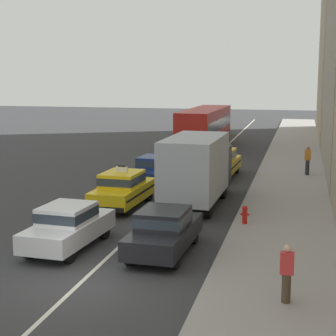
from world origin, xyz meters
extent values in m
plane|color=#353538|center=(0.00, 0.00, 0.00)|extent=(160.00, 160.00, 0.00)
cube|color=silver|center=(0.00, 20.00, 0.00)|extent=(0.14, 80.00, 0.01)
cube|color=#9E9993|center=(5.60, 15.00, 0.07)|extent=(4.00, 90.00, 0.15)
cylinder|color=black|center=(-2.29, 4.49, 0.32)|extent=(0.28, 0.65, 0.64)
cylinder|color=black|center=(-0.85, 4.39, 0.32)|extent=(0.28, 0.65, 0.64)
cylinder|color=black|center=(-2.48, 1.65, 0.32)|extent=(0.28, 0.65, 0.64)
cylinder|color=black|center=(-1.04, 1.56, 0.32)|extent=(0.28, 0.65, 0.64)
cube|color=silver|center=(-1.67, 3.02, 0.65)|extent=(2.04, 4.41, 0.66)
cube|color=silver|center=(-1.67, 2.92, 1.28)|extent=(1.68, 2.00, 0.60)
cube|color=#2D3842|center=(-1.67, 2.92, 1.28)|extent=(1.70, 2.02, 0.33)
cylinder|color=black|center=(-2.40, 10.95, 0.32)|extent=(0.27, 0.65, 0.64)
cylinder|color=black|center=(-0.92, 10.89, 0.32)|extent=(0.27, 0.65, 0.64)
cylinder|color=black|center=(-2.52, 7.89, 0.32)|extent=(0.27, 0.65, 0.64)
cylinder|color=black|center=(-1.04, 7.83, 0.32)|extent=(0.27, 0.65, 0.64)
cube|color=yellow|center=(-1.72, 9.39, 0.67)|extent=(1.98, 4.57, 0.70)
cube|color=black|center=(-1.72, 9.39, 0.72)|extent=(1.98, 4.21, 0.10)
cube|color=yellow|center=(-1.72, 9.24, 1.34)|extent=(1.68, 2.16, 0.64)
cube|color=#2D3842|center=(-1.72, 9.24, 1.34)|extent=(1.70, 2.18, 0.35)
cube|color=white|center=(-1.72, 9.24, 1.78)|extent=(0.56, 0.14, 0.24)
cube|color=black|center=(-1.72, 9.24, 1.93)|extent=(0.32, 0.12, 0.06)
cube|color=black|center=(-1.63, 11.60, 0.42)|extent=(1.71, 0.21, 0.20)
cube|color=black|center=(-1.81, 7.18, 0.42)|extent=(1.71, 0.21, 0.20)
cylinder|color=black|center=(-2.29, 16.35, 0.32)|extent=(0.27, 0.65, 0.64)
cylinder|color=black|center=(-0.85, 16.27, 0.32)|extent=(0.27, 0.65, 0.64)
cylinder|color=black|center=(-2.45, 13.52, 0.32)|extent=(0.27, 0.65, 0.64)
cylinder|color=black|center=(-1.01, 13.44, 0.32)|extent=(0.27, 0.65, 0.64)
cube|color=navy|center=(-1.65, 14.89, 0.65)|extent=(1.99, 4.39, 0.66)
cube|color=navy|center=(-1.66, 14.79, 1.28)|extent=(1.66, 1.98, 0.60)
cube|color=#2D3842|center=(-1.66, 14.79, 1.28)|extent=(1.68, 2.00, 0.33)
cylinder|color=black|center=(-2.21, 22.44, 0.32)|extent=(0.28, 0.65, 0.64)
cylinder|color=black|center=(-0.73, 22.36, 0.32)|extent=(0.28, 0.65, 0.64)
cylinder|color=black|center=(-2.38, 19.39, 0.32)|extent=(0.28, 0.65, 0.64)
cylinder|color=black|center=(-0.91, 19.30, 0.32)|extent=(0.28, 0.65, 0.64)
cube|color=yellow|center=(-1.56, 20.87, 0.67)|extent=(2.06, 4.60, 0.70)
cube|color=black|center=(-1.56, 20.87, 0.72)|extent=(2.05, 4.24, 0.10)
cube|color=yellow|center=(-1.57, 20.72, 1.34)|extent=(1.72, 2.19, 0.64)
cube|color=#2D3842|center=(-1.57, 20.72, 1.34)|extent=(1.74, 2.21, 0.35)
cube|color=white|center=(-1.57, 20.72, 1.78)|extent=(0.57, 0.15, 0.24)
cube|color=black|center=(-1.57, 20.72, 1.93)|extent=(0.33, 0.13, 0.06)
cube|color=black|center=(-1.43, 23.08, 0.42)|extent=(1.72, 0.24, 0.20)
cube|color=black|center=(-1.68, 18.67, 0.42)|extent=(1.72, 0.24, 0.20)
cylinder|color=black|center=(-2.48, 33.72, 0.32)|extent=(0.25, 0.64, 0.64)
cylinder|color=black|center=(-0.48, 33.68, 0.32)|extent=(0.25, 0.64, 0.64)
cylinder|color=black|center=(-2.61, 27.00, 0.32)|extent=(0.25, 0.64, 0.64)
cylinder|color=black|center=(-0.62, 26.96, 0.32)|extent=(0.25, 0.64, 0.64)
cube|color=#B21E19|center=(-1.55, 30.34, 1.77)|extent=(2.73, 11.25, 2.90)
cube|color=#2D3842|center=(-1.55, 30.34, 2.02)|extent=(2.74, 10.80, 0.84)
cube|color=black|center=(-1.43, 35.89, 2.97)|extent=(2.13, 0.12, 0.36)
cylinder|color=black|center=(-2.50, 40.74, 0.32)|extent=(0.25, 0.65, 0.64)
cylinder|color=black|center=(-1.02, 40.70, 0.32)|extent=(0.25, 0.65, 0.64)
cylinder|color=black|center=(-2.57, 37.68, 0.32)|extent=(0.25, 0.65, 0.64)
cylinder|color=black|center=(-1.09, 37.65, 0.32)|extent=(0.25, 0.65, 0.64)
cube|color=yellow|center=(-1.80, 39.19, 0.67)|extent=(1.90, 4.54, 0.70)
cube|color=black|center=(-1.80, 39.19, 0.72)|extent=(1.91, 4.18, 0.10)
cube|color=yellow|center=(-1.80, 39.04, 1.34)|extent=(1.65, 2.14, 0.64)
cube|color=#2D3842|center=(-1.80, 39.04, 1.34)|extent=(1.67, 2.16, 0.35)
cube|color=white|center=(-1.80, 39.04, 1.78)|extent=(0.56, 0.13, 0.24)
cube|color=black|center=(-1.80, 39.04, 1.93)|extent=(0.32, 0.12, 0.06)
cube|color=black|center=(-1.75, 41.40, 0.42)|extent=(1.71, 0.18, 0.20)
cube|color=black|center=(-1.85, 36.98, 0.42)|extent=(1.71, 0.18, 0.20)
cylinder|color=black|center=(1.07, 4.64, 0.32)|extent=(0.26, 0.65, 0.64)
cylinder|color=black|center=(2.51, 4.60, 0.32)|extent=(0.26, 0.65, 0.64)
cylinder|color=black|center=(0.98, 1.80, 0.32)|extent=(0.26, 0.65, 0.64)
cylinder|color=black|center=(2.42, 1.76, 0.32)|extent=(0.26, 0.65, 0.64)
cube|color=black|center=(1.74, 3.20, 0.65)|extent=(1.89, 4.35, 0.66)
cube|color=black|center=(1.74, 3.10, 1.28)|extent=(1.62, 1.95, 0.60)
cube|color=#2D3842|center=(1.74, 3.10, 1.28)|extent=(1.64, 1.97, 0.33)
cylinder|color=black|center=(0.61, 12.25, 0.32)|extent=(0.25, 0.64, 0.64)
cylinder|color=black|center=(2.51, 12.21, 0.32)|extent=(0.25, 0.64, 0.64)
cylinder|color=black|center=(0.52, 8.35, 0.32)|extent=(0.25, 0.64, 0.64)
cylinder|color=black|center=(2.42, 8.31, 0.32)|extent=(0.25, 0.64, 0.64)
cube|color=black|center=(1.58, 13.21, 1.37)|extent=(2.15, 2.24, 2.10)
cube|color=#2D3842|center=(1.60, 14.28, 1.67)|extent=(1.93, 0.10, 0.76)
cube|color=#B2B7C1|center=(1.51, 9.95, 1.92)|extent=(2.41, 5.25, 2.70)
cylinder|color=black|center=(0.85, 19.64, 0.32)|extent=(0.27, 0.65, 0.64)
cylinder|color=black|center=(2.32, 19.59, 0.32)|extent=(0.27, 0.65, 0.64)
cylinder|color=black|center=(0.73, 16.59, 0.32)|extent=(0.27, 0.65, 0.64)
cylinder|color=black|center=(2.20, 16.53, 0.32)|extent=(0.27, 0.65, 0.64)
cube|color=yellow|center=(1.53, 18.09, 0.67)|extent=(1.98, 4.57, 0.70)
cube|color=black|center=(1.53, 18.09, 0.72)|extent=(1.98, 4.21, 0.10)
cube|color=yellow|center=(1.52, 17.94, 1.34)|extent=(1.68, 2.16, 0.64)
cube|color=#2D3842|center=(1.52, 17.94, 1.34)|extent=(1.70, 2.18, 0.35)
cube|color=white|center=(1.52, 17.94, 1.78)|extent=(0.56, 0.14, 0.24)
cube|color=black|center=(1.52, 17.94, 1.93)|extent=(0.32, 0.12, 0.06)
cube|color=black|center=(1.61, 20.29, 0.42)|extent=(1.71, 0.21, 0.20)
cube|color=black|center=(1.44, 15.88, 0.42)|extent=(1.71, 0.21, 0.20)
cylinder|color=#23232D|center=(6.55, 19.03, 0.59)|extent=(0.24, 0.24, 0.88)
cube|color=orange|center=(6.55, 19.03, 1.33)|extent=(0.36, 0.22, 0.60)
sphere|color=#9E7051|center=(6.55, 19.03, 1.74)|extent=(0.20, 0.20, 0.20)
cylinder|color=#473828|center=(5.94, -0.43, 0.54)|extent=(0.24, 0.24, 0.78)
cube|color=red|center=(5.94, -0.43, 1.23)|extent=(0.36, 0.22, 0.59)
sphere|color=beige|center=(5.94, -0.43, 1.64)|extent=(0.20, 0.20, 0.20)
cylinder|color=red|center=(4.08, 7.20, 0.45)|extent=(0.20, 0.20, 0.60)
sphere|color=red|center=(4.08, 7.20, 0.77)|extent=(0.22, 0.22, 0.22)
cylinder|color=red|center=(3.95, 7.20, 0.53)|extent=(0.10, 0.08, 0.08)
cylinder|color=red|center=(4.21, 7.20, 0.53)|extent=(0.10, 0.08, 0.08)
camera|label=1|loc=(6.21, -14.87, 6.14)|focal=60.51mm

